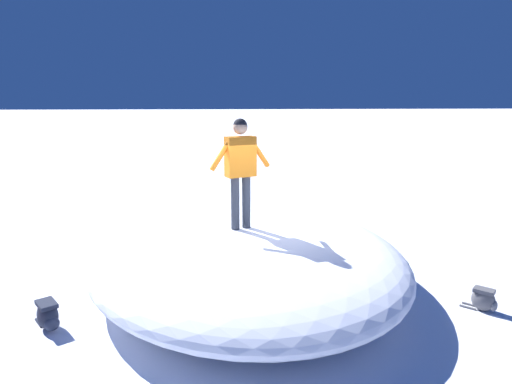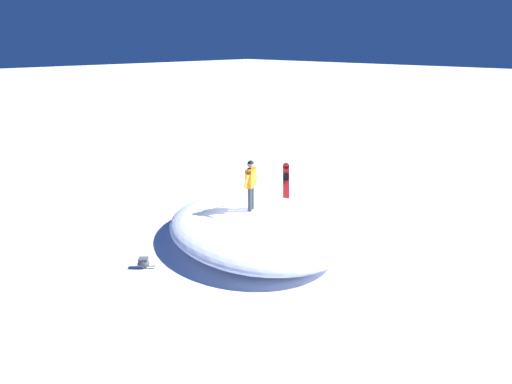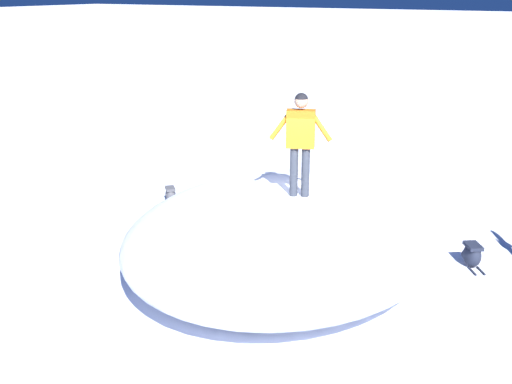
{
  "view_description": "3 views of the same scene",
  "coord_description": "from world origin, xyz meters",
  "views": [
    {
      "loc": [
        0.85,
        7.08,
        3.24
      ],
      "look_at": [
        0.2,
        -0.39,
        1.66
      ],
      "focal_mm": 31.74,
      "sensor_mm": 36.0,
      "label": 1
    },
    {
      "loc": [
        -7.82,
        -8.36,
        6.49
      ],
      "look_at": [
        0.63,
        -0.22,
        1.76
      ],
      "focal_mm": 25.82,
      "sensor_mm": 36.0,
      "label": 2
    },
    {
      "loc": [
        4.86,
        -9.23,
        4.58
      ],
      "look_at": [
        -0.07,
        -0.69,
        1.25
      ],
      "focal_mm": 42.85,
      "sensor_mm": 36.0,
      "label": 3
    }
  ],
  "objects": [
    {
      "name": "ground",
      "position": [
        0.0,
        0.0,
        0.0
      ],
      "size": [
        240.0,
        240.0,
        0.0
      ],
      "primitive_type": "plane",
      "color": "white"
    },
    {
      "name": "snow_mound",
      "position": [
        0.39,
        -0.45,
        0.56
      ],
      "size": [
        6.26,
        7.3,
        1.11
      ],
      "primitive_type": "ellipsoid",
      "rotation": [
        0.0,
        0.0,
        0.16
      ],
      "color": "white",
      "rests_on": "ground"
    },
    {
      "name": "snowboarder_standing",
      "position": [
        0.48,
        -0.12,
        2.2
      ],
      "size": [
        1.02,
        0.48,
        1.8
      ],
      "color": "#333842",
      "rests_on": "snow_mound"
    },
    {
      "name": "snowboard_primary_upright",
      "position": [
        4.32,
        1.45,
        0.81
      ],
      "size": [
        0.52,
        0.53,
        1.57
      ],
      "color": "red",
      "rests_on": "ground"
    },
    {
      "name": "backpack_near",
      "position": [
        -3.21,
        0.94,
        0.19
      ],
      "size": [
        0.49,
        0.48,
        0.36
      ],
      "color": "#4C4C51",
      "rests_on": "ground"
    },
    {
      "name": "backpack_far",
      "position": [
        3.28,
        0.94,
        0.21
      ],
      "size": [
        0.53,
        0.63,
        0.41
      ],
      "color": "#1E2333",
      "rests_on": "ground"
    }
  ]
}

